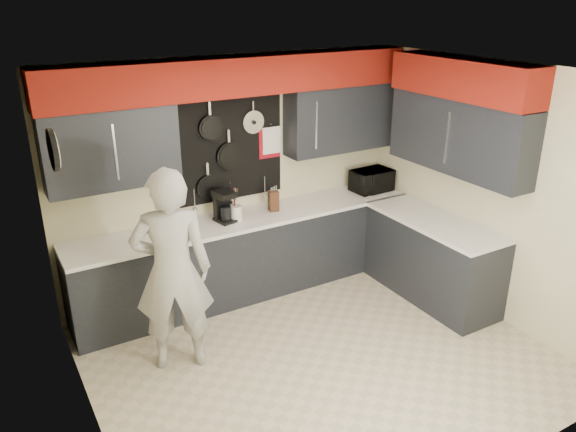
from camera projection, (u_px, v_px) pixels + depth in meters
ground at (320, 357)px, 5.27m from camera, size 4.00×4.00×0.00m
back_wall_assembly at (239, 114)px, 5.80m from camera, size 4.00×0.36×2.60m
right_wall_assembly at (464, 125)px, 5.62m from camera, size 0.36×3.50×2.60m
left_wall_assembly at (79, 283)px, 3.85m from camera, size 0.05×3.50×2.60m
base_cabinets at (301, 256)px, 6.23m from camera, size 3.95×2.20×0.92m
microwave at (372, 180)px, 6.80m from camera, size 0.49×0.34×0.26m
knife_block at (273, 201)px, 6.20m from camera, size 0.12×0.12×0.23m
utensil_crock at (236, 213)px, 5.95m from camera, size 0.13×0.13×0.16m
coffee_maker at (224, 205)px, 5.91m from camera, size 0.22×0.26×0.33m
person at (172, 271)px, 4.85m from camera, size 0.80×0.66×1.88m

